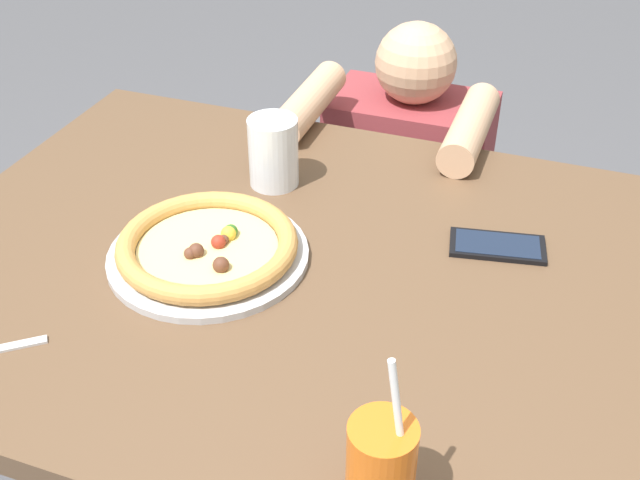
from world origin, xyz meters
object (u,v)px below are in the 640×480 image
object	(u,v)px
drink_cup_colored	(381,468)
cell_phone	(497,246)
water_cup_clear	(273,151)
diner_seated	(404,215)
pizza_near	(208,248)

from	to	relation	value
drink_cup_colored	cell_phone	size ratio (longest dim) A/B	1.37
drink_cup_colored	cell_phone	world-z (taller)	drink_cup_colored
cell_phone	water_cup_clear	bearing A→B (deg)	171.00
water_cup_clear	cell_phone	xyz separation A→B (m)	(0.41, -0.07, -0.06)
water_cup_clear	drink_cup_colored	bearing A→B (deg)	-58.01
drink_cup_colored	water_cup_clear	world-z (taller)	drink_cup_colored
water_cup_clear	diner_seated	world-z (taller)	diner_seated
pizza_near	drink_cup_colored	bearing A→B (deg)	-42.39
drink_cup_colored	diner_seated	size ratio (longest dim) A/B	0.25
pizza_near	cell_phone	size ratio (longest dim) A/B	1.95
pizza_near	drink_cup_colored	xyz separation A→B (m)	(0.38, -0.34, 0.04)
cell_phone	diner_seated	world-z (taller)	diner_seated
drink_cup_colored	diner_seated	bearing A→B (deg)	102.35
water_cup_clear	diner_seated	size ratio (longest dim) A/B	0.14
cell_phone	diner_seated	distance (m)	0.71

